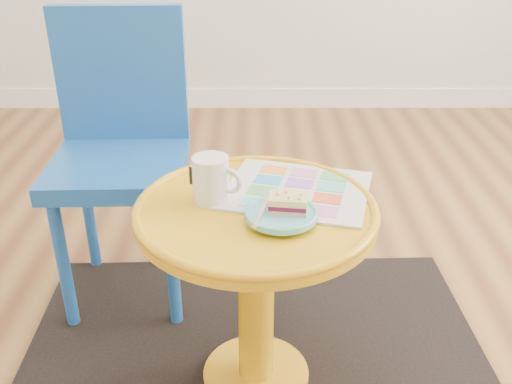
{
  "coord_description": "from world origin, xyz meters",
  "views": [
    {
      "loc": [
        -0.21,
        -1.37,
        1.16
      ],
      "look_at": [
        -0.2,
        -0.24,
        0.57
      ],
      "focal_mm": 40.0,
      "sensor_mm": 36.0,
      "label": 1
    }
  ],
  "objects_px": {
    "chair": "(121,140)",
    "mug": "(212,178)",
    "side_table": "(256,261)",
    "plate": "(281,214)",
    "newspaper": "(297,190)"
  },
  "relations": [
    {
      "from": "chair",
      "to": "mug",
      "type": "distance_m",
      "value": 0.52
    },
    {
      "from": "chair",
      "to": "newspaper",
      "type": "height_order",
      "value": "chair"
    },
    {
      "from": "plate",
      "to": "side_table",
      "type": "bearing_deg",
      "value": 131.44
    },
    {
      "from": "mug",
      "to": "side_table",
      "type": "bearing_deg",
      "value": 4.53
    },
    {
      "from": "side_table",
      "to": "mug",
      "type": "bearing_deg",
      "value": 162.01
    },
    {
      "from": "newspaper",
      "to": "mug",
      "type": "height_order",
      "value": "mug"
    },
    {
      "from": "newspaper",
      "to": "plate",
      "type": "relative_size",
      "value": 2.11
    },
    {
      "from": "chair",
      "to": "plate",
      "type": "relative_size",
      "value": 5.56
    },
    {
      "from": "plate",
      "to": "newspaper",
      "type": "bearing_deg",
      "value": 72.8
    },
    {
      "from": "mug",
      "to": "plate",
      "type": "xyz_separation_m",
      "value": [
        0.16,
        -0.09,
        -0.04
      ]
    },
    {
      "from": "chair",
      "to": "mug",
      "type": "relative_size",
      "value": 7.61
    },
    {
      "from": "side_table",
      "to": "newspaper",
      "type": "distance_m",
      "value": 0.2
    },
    {
      "from": "side_table",
      "to": "chair",
      "type": "relative_size",
      "value": 0.63
    },
    {
      "from": "side_table",
      "to": "mug",
      "type": "distance_m",
      "value": 0.23
    },
    {
      "from": "plate",
      "to": "chair",
      "type": "bearing_deg",
      "value": 131.85
    }
  ]
}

